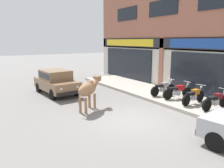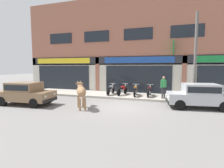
% 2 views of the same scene
% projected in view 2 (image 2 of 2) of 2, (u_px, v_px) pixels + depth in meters
% --- Properties ---
extents(ground_plane, '(90.00, 90.00, 0.00)m').
position_uv_depth(ground_plane, '(122.00, 107.00, 10.72)').
color(ground_plane, slate).
extents(sidewalk, '(19.00, 2.97, 0.17)m').
position_uv_depth(sidewalk, '(134.00, 96.00, 14.18)').
color(sidewalk, '#A8A093').
rests_on(sidewalk, ground).
extents(shop_building, '(23.00, 1.40, 8.79)m').
position_uv_depth(shop_building, '(138.00, 47.00, 15.42)').
color(shop_building, '#9E604C').
rests_on(shop_building, ground).
extents(cow, '(1.45, 1.86, 1.61)m').
position_uv_depth(cow, '(81.00, 92.00, 10.26)').
color(cow, '#936B47').
rests_on(cow, ground).
extents(car_0, '(3.76, 2.07, 1.46)m').
position_uv_depth(car_0, '(199.00, 95.00, 10.32)').
color(car_0, black).
rests_on(car_0, ground).
extents(car_1, '(3.71, 1.88, 1.46)m').
position_uv_depth(car_1, '(25.00, 92.00, 11.30)').
color(car_1, black).
rests_on(car_1, ground).
extents(motorcycle_0, '(0.52, 1.81, 0.88)m').
position_uv_depth(motorcycle_0, '(111.00, 90.00, 14.53)').
color(motorcycle_0, black).
rests_on(motorcycle_0, sidewalk).
extents(motorcycle_1, '(0.62, 1.80, 0.88)m').
position_uv_depth(motorcycle_1, '(122.00, 90.00, 14.32)').
color(motorcycle_1, black).
rests_on(motorcycle_1, sidewalk).
extents(motorcycle_2, '(0.52, 1.81, 0.88)m').
position_uv_depth(motorcycle_2, '(135.00, 91.00, 13.85)').
color(motorcycle_2, black).
rests_on(motorcycle_2, sidewalk).
extents(motorcycle_3, '(0.52, 1.81, 0.88)m').
position_uv_depth(motorcycle_3, '(149.00, 91.00, 13.62)').
color(motorcycle_3, black).
rests_on(motorcycle_3, sidewalk).
extents(pedestrian, '(0.40, 0.35, 1.60)m').
position_uv_depth(pedestrian, '(164.00, 85.00, 12.58)').
color(pedestrian, '#2D2D33').
rests_on(pedestrian, sidewalk).
extents(utility_pole, '(0.18, 0.18, 5.81)m').
position_uv_depth(utility_pole, '(195.00, 57.00, 11.40)').
color(utility_pole, '#595651').
rests_on(utility_pole, sidewalk).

